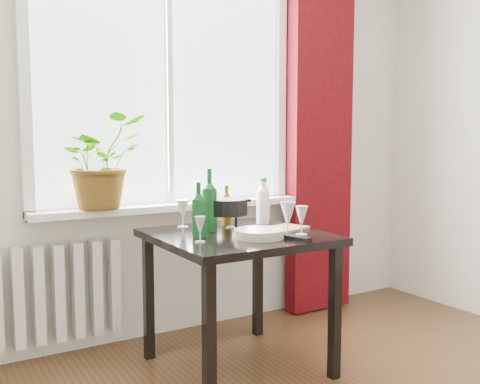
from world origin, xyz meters
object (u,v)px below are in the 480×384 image
table (238,250)px  bottle_amber (226,205)px  wineglass_front_left (200,229)px  cutting_board (284,229)px  wine_bottle_left (199,209)px  wineglass_back_left (183,213)px  wine_bottle_right (209,199)px  radiator (49,294)px  cleaning_bottle (263,200)px  tv_remote (295,238)px  plate_stack (259,233)px  fondue_pot (228,214)px  wineglass_back_center (232,213)px  wineglass_far_right (302,220)px  potted_plant (101,161)px  wineglass_front_right (288,219)px

table → bottle_amber: (0.07, 0.25, 0.21)m
table → wineglass_front_left: size_ratio=6.60×
bottle_amber → wineglass_front_left: size_ratio=1.85×
bottle_amber → cutting_board: bottle_amber is taller
wine_bottle_left → bottle_amber: bearing=39.6°
table → wineglass_back_left: size_ratio=5.32×
wine_bottle_right → bottle_amber: 0.22m
radiator → cleaning_bottle: (1.15, -0.41, 0.50)m
tv_remote → wineglass_front_left: bearing=140.8°
plate_stack → fondue_pot: bearing=93.8°
radiator → plate_stack: plate_stack is taller
table → cutting_board: 0.29m
wineglass_back_center → wineglass_far_right: bearing=-62.4°
bottle_amber → wineglass_back_center: size_ratio=1.41×
bottle_amber → fondue_pot: size_ratio=0.94×
radiator → wineglass_back_center: 1.11m
table → wine_bottle_left: 0.33m
wine_bottle_right → tv_remote: 0.52m
cleaning_bottle → wineglass_far_right: bearing=-96.4°
table → wineglass_back_center: (0.06, 0.16, 0.18)m
wineglass_back_left → cutting_board: bearing=-40.0°
radiator → plate_stack: (0.88, -0.80, 0.38)m
wine_bottle_right → fondue_pot: 0.14m
wine_bottle_left → wineglass_back_center: size_ratio=1.70×
potted_plant → wine_bottle_left: 0.70m
wineglass_far_right → wineglass_back_left: size_ratio=0.98×
table → wineglass_front_right: 0.34m
radiator → tv_remote: (1.00, -0.93, 0.37)m
radiator → wineglass_back_left: (0.68, -0.31, 0.44)m
radiator → fondue_pot: 1.09m
table → wineglass_back_left: 0.40m
table → plate_stack: 0.20m
fondue_pot → wineglass_back_center: bearing=14.7°
table → fondue_pot: size_ratio=3.36×
wine_bottle_right → wineglass_front_left: (-0.18, -0.25, -0.11)m
radiator → cleaning_bottle: cleaning_bottle is taller
cleaning_bottle → wineglass_far_right: size_ratio=1.73×
radiator → bottle_amber: bearing=-22.4°
plate_stack → cutting_board: size_ratio=1.00×
bottle_amber → wineglass_far_right: size_ratio=1.52×
potted_plant → wineglass_front_right: size_ratio=2.87×
wineglass_back_center → cutting_board: 0.31m
bottle_amber → wineglass_back_center: bottle_amber is taller
wineglass_far_right → wineglass_back_center: 0.43m
wineglass_back_left → tv_remote: bearing=-62.7°
potted_plant → wineglass_back_left: (0.39, -0.25, -0.29)m
radiator → tv_remote: 1.42m
radiator → table: (0.85, -0.63, 0.27)m
wineglass_far_right → plate_stack: wineglass_far_right is taller
wineglass_front_left → cutting_board: wineglass_front_left is taller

